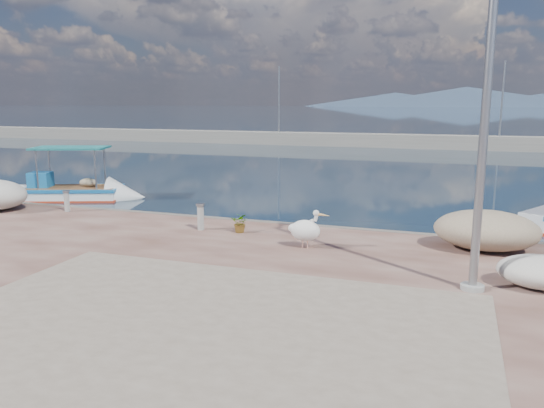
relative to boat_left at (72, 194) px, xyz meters
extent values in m
plane|color=#162635|center=(10.61, -8.43, -0.20)|extent=(1400.00, 1400.00, 0.00)
cube|color=gray|center=(11.61, -11.43, 0.30)|extent=(9.00, 7.00, 0.01)
cube|color=gray|center=(10.61, 31.57, 0.40)|extent=(120.00, 2.20, 1.20)
cylinder|color=gray|center=(-1.39, 31.57, 3.80)|extent=(0.16, 0.16, 7.00)
cylinder|color=gray|center=(18.61, 31.57, 3.80)|extent=(0.16, 0.16, 7.00)
cone|color=#28384C|center=(-59.39, 641.57, 7.80)|extent=(220.00, 220.00, 16.00)
cone|color=#28384C|center=(20.61, 641.57, 10.80)|extent=(280.00, 280.00, 22.00)
cone|color=#28384C|center=(100.61, 641.57, 6.80)|extent=(200.00, 200.00, 14.00)
cube|color=white|center=(0.05, 0.02, -0.13)|extent=(5.65, 3.55, 0.88)
cube|color=#17629B|center=(0.05, 0.02, 0.26)|extent=(4.27, 3.07, 0.13)
cube|color=#A32B14|center=(0.05, 0.02, -0.18)|extent=(4.26, 3.05, 0.11)
cube|color=#17629B|center=(-1.21, -0.46, 0.63)|extent=(1.08, 1.08, 0.65)
cube|color=#185F61|center=(0.05, 0.02, 1.98)|extent=(3.36, 2.61, 0.07)
cylinder|color=tan|center=(11.85, -5.86, 0.42)|extent=(0.03, 0.03, 0.25)
cylinder|color=tan|center=(11.97, -5.86, 0.42)|extent=(0.03, 0.03, 0.25)
ellipsoid|color=silver|center=(11.91, -5.86, 0.74)|extent=(0.75, 0.47, 0.53)
cylinder|color=silver|center=(12.14, -5.87, 1.00)|extent=(0.17, 0.10, 0.45)
sphere|color=silver|center=(12.18, -5.87, 1.20)|extent=(0.15, 0.15, 0.15)
cone|color=#F2B15E|center=(12.35, -5.87, 1.16)|extent=(0.36, 0.09, 0.11)
cylinder|color=gray|center=(15.75, -7.66, 3.80)|extent=(0.16, 0.16, 7.00)
cylinder|color=gray|center=(15.75, -7.66, 0.35)|extent=(0.44, 0.44, 0.10)
cylinder|color=gray|center=(8.61, -5.00, 0.66)|extent=(0.19, 0.19, 0.72)
cylinder|color=gray|center=(8.61, -5.00, 1.02)|extent=(0.25, 0.25, 0.06)
cylinder|color=gray|center=(3.28, -4.16, 0.63)|extent=(0.17, 0.17, 0.67)
cylinder|color=gray|center=(3.28, -4.16, 0.97)|extent=(0.23, 0.23, 0.06)
imported|color=#33722D|center=(9.79, -4.92, 0.57)|extent=(0.51, 0.44, 0.54)
ellipsoid|color=beige|center=(17.01, -7.09, 0.61)|extent=(1.67, 1.25, 0.62)
ellipsoid|color=tan|center=(16.10, -4.55, 0.78)|extent=(2.47, 1.77, 0.97)
camera|label=1|loc=(15.33, -18.07, 3.83)|focal=35.00mm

